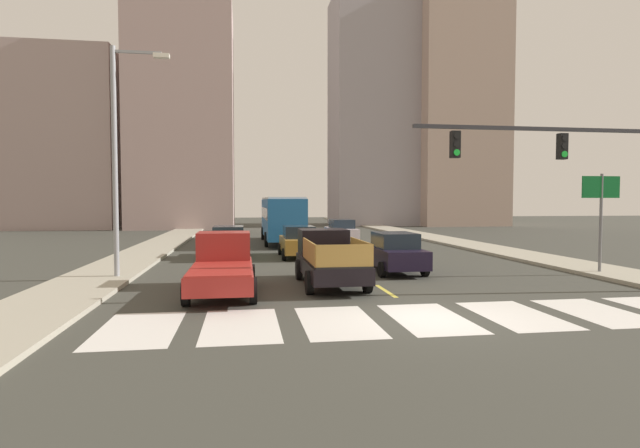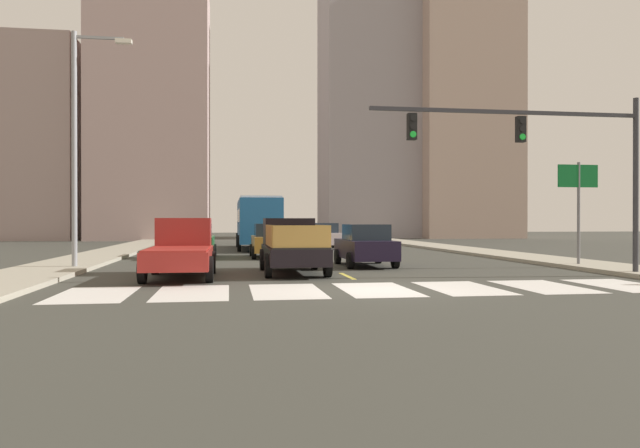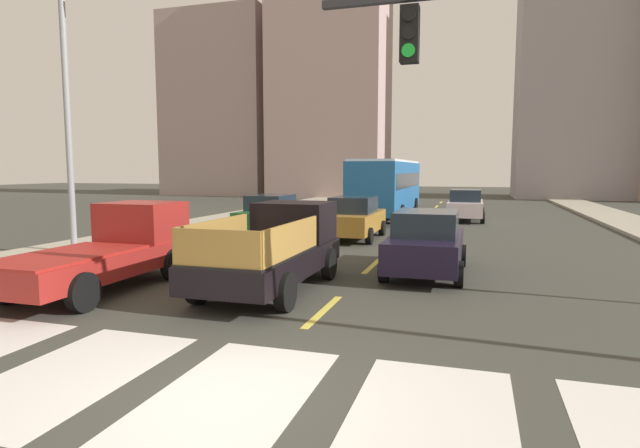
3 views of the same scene
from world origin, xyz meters
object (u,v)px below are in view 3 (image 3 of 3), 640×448
object	(u,v)px
pickup_stakebed	(277,248)
pickup_dark	(112,248)
streetlight_left	(71,101)
sedan_near_left	(354,218)
sedan_mid	(272,215)
sedan_near_right	(426,243)
sedan_far	(465,205)
city_bus	(387,184)

from	to	relation	value
pickup_stakebed	pickup_dark	distance (m)	3.98
streetlight_left	sedan_near_left	bearing A→B (deg)	40.65
pickup_dark	sedan_mid	world-z (taller)	pickup_dark
pickup_stakebed	sedan_near_right	xyz separation A→B (m)	(3.30, 2.51, -0.08)
streetlight_left	pickup_dark	bearing A→B (deg)	-39.34
sedan_near_right	sedan_near_left	bearing A→B (deg)	120.99
sedan_mid	sedan_near_left	xyz separation A→B (m)	(3.76, -0.39, 0.00)
pickup_stakebed	sedan_mid	size ratio (longest dim) A/B	1.18
sedan_near_left	pickup_stakebed	bearing A→B (deg)	-89.54
pickup_dark	sedan_far	bearing A→B (deg)	70.24
pickup_dark	city_bus	bearing A→B (deg)	82.59
sedan_near_left	sedan_mid	bearing A→B (deg)	173.48
sedan_near_right	sedan_near_left	distance (m)	7.14
pickup_stakebed	city_bus	xyz separation A→B (m)	(-0.39, 18.05, 1.02)
city_bus	sedan_near_right	distance (m)	16.01
sedan_far	streetlight_left	distance (m)	19.98
sedan_near_right	streetlight_left	bearing A→B (deg)	-176.16
city_bus	sedan_mid	bearing A→B (deg)	-111.97
pickup_dark	sedan_mid	distance (m)	10.30
city_bus	sedan_far	xyz separation A→B (m)	(4.38, -0.33, -1.09)
sedan_far	sedan_near_right	size ratio (longest dim) A/B	1.00
pickup_stakebed	streetlight_left	world-z (taller)	streetlight_left
pickup_dark	streetlight_left	size ratio (longest dim) A/B	0.58
pickup_stakebed	city_bus	distance (m)	18.09
sedan_far	sedan_near_right	world-z (taller)	same
city_bus	streetlight_left	size ratio (longest dim) A/B	1.20
pickup_stakebed	sedan_mid	xyz separation A→B (m)	(-3.92, 9.15, -0.08)
sedan_mid	pickup_dark	bearing A→B (deg)	-89.02
pickup_dark	sedan_near_left	world-z (taller)	pickup_dark
pickup_stakebed	city_bus	bearing A→B (deg)	90.70
city_bus	sedan_mid	size ratio (longest dim) A/B	2.45
pickup_stakebed	pickup_dark	size ratio (longest dim) A/B	1.00
pickup_stakebed	streetlight_left	distance (m)	9.09
city_bus	streetlight_left	xyz separation A→B (m)	(-7.46, -15.89, 3.02)
sedan_mid	sedan_near_right	xyz separation A→B (m)	(7.22, -6.64, 0.00)
sedan_far	streetlight_left	bearing A→B (deg)	-128.83
sedan_near_right	city_bus	bearing A→B (deg)	105.38
sedan_near_left	streetlight_left	world-z (taller)	streetlight_left
pickup_stakebed	city_bus	world-z (taller)	city_bus
sedan_mid	city_bus	bearing A→B (deg)	68.72
city_bus	pickup_stakebed	bearing A→B (deg)	-89.09
pickup_stakebed	sedan_mid	world-z (taller)	pickup_stakebed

